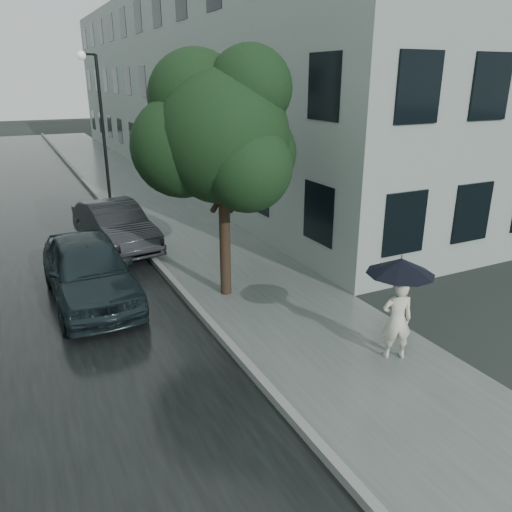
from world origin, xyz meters
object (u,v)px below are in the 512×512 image
street_tree (221,134)px  car_near (89,270)px  pedestrian (397,320)px  car_far (115,225)px  lamp_post (99,121)px

street_tree → car_near: 4.20m
pedestrian → car_far: 9.13m
street_tree → car_near: (-2.89, 0.89, -2.91)m
pedestrian → lamp_post: size_ratio=0.26×
car_near → lamp_post: bearing=76.3°
pedestrian → lamp_post: 14.44m
pedestrian → street_tree: 5.28m
pedestrian → car_far: pedestrian is taller
pedestrian → lamp_post: (-2.42, 14.01, 2.48)m
car_near → car_far: size_ratio=1.07×
pedestrian → street_tree: size_ratio=0.27×
street_tree → car_far: 5.59m
street_tree → lamp_post: bearing=94.8°
street_tree → lamp_post: (-0.83, 9.90, -0.42)m
car_near → car_far: 3.79m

